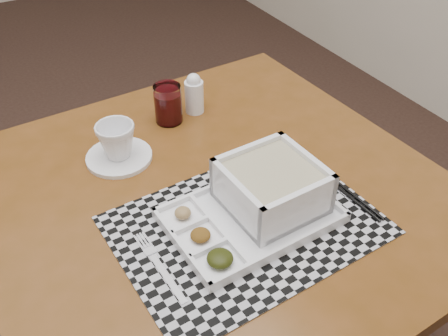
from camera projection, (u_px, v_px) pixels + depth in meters
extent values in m
cube|color=#583410|center=(215.00, 196.00, 1.07)|extent=(0.98, 0.98, 0.04)
cylinder|color=#583410|center=(9.00, 258.00, 1.39)|extent=(0.05, 0.05, 0.66)
cylinder|color=#583410|center=(255.00, 159.00, 1.74)|extent=(0.05, 0.05, 0.66)
cube|color=#583410|center=(138.00, 128.00, 1.37)|extent=(0.80, 0.07, 0.07)
cube|color=#583410|center=(33.00, 295.00, 0.93)|extent=(0.07, 0.80, 0.07)
cube|color=#583410|center=(349.00, 155.00, 1.27)|extent=(0.07, 0.80, 0.07)
cube|color=#B2B1BA|center=(246.00, 225.00, 0.97)|extent=(0.51, 0.39, 0.00)
cube|color=white|center=(251.00, 217.00, 0.98)|extent=(0.33, 0.24, 0.01)
cube|color=white|center=(222.00, 183.00, 1.04)|extent=(0.32, 0.02, 0.01)
cube|color=white|center=(284.00, 248.00, 0.90)|extent=(0.32, 0.02, 0.01)
cube|color=white|center=(180.00, 245.00, 0.91)|extent=(0.02, 0.22, 0.01)
cube|color=white|center=(312.00, 185.00, 1.04)|extent=(0.02, 0.22, 0.01)
cube|color=white|center=(218.00, 228.00, 0.94)|extent=(0.02, 0.20, 0.01)
cube|color=white|center=(208.00, 249.00, 0.90)|extent=(0.08, 0.01, 0.01)
cube|color=white|center=(190.00, 226.00, 0.94)|extent=(0.08, 0.01, 0.01)
ellipsoid|color=black|center=(220.00, 258.00, 0.88)|extent=(0.05, 0.05, 0.02)
ellipsoid|color=#492B0C|center=(200.00, 235.00, 0.92)|extent=(0.04, 0.04, 0.02)
ellipsoid|color=brown|center=(183.00, 213.00, 0.97)|extent=(0.03, 0.03, 0.02)
cube|color=white|center=(270.00, 201.00, 1.00)|extent=(0.19, 0.19, 0.01)
cube|color=white|center=(248.00, 164.00, 1.03)|extent=(0.18, 0.02, 0.09)
cube|color=white|center=(298.00, 211.00, 0.92)|extent=(0.18, 0.02, 0.09)
cube|color=white|center=(236.00, 201.00, 0.94)|extent=(0.02, 0.18, 0.09)
cube|color=white|center=(304.00, 172.00, 1.01)|extent=(0.02, 0.18, 0.09)
cube|color=#C2B790|center=(271.00, 187.00, 0.98)|extent=(0.16, 0.16, 0.08)
cube|color=silver|center=(169.00, 278.00, 0.87)|extent=(0.02, 0.12, 0.00)
cube|color=silver|center=(150.00, 251.00, 0.91)|extent=(0.02, 0.02, 0.00)
cube|color=silver|center=(138.00, 242.00, 0.93)|extent=(0.01, 0.04, 0.00)
cube|color=silver|center=(141.00, 241.00, 0.93)|extent=(0.01, 0.04, 0.00)
cube|color=silver|center=(144.00, 240.00, 0.94)|extent=(0.01, 0.04, 0.00)
cube|color=silver|center=(147.00, 239.00, 0.94)|extent=(0.01, 0.04, 0.00)
cube|color=silver|center=(334.00, 185.00, 1.06)|extent=(0.02, 0.12, 0.00)
ellipsoid|color=silver|center=(306.00, 162.00, 1.12)|extent=(0.04, 0.06, 0.01)
cylinder|color=black|center=(338.00, 187.00, 1.05)|extent=(0.02, 0.24, 0.01)
cylinder|color=black|center=(342.00, 186.00, 1.05)|extent=(0.02, 0.24, 0.01)
cylinder|color=white|center=(119.00, 157.00, 1.13)|extent=(0.15, 0.15, 0.01)
imported|color=white|center=(117.00, 141.00, 1.11)|extent=(0.11, 0.11, 0.08)
cylinder|color=white|center=(168.00, 104.00, 1.23)|extent=(0.07, 0.07, 0.10)
cylinder|color=#44050A|center=(168.00, 108.00, 1.24)|extent=(0.06, 0.06, 0.08)
cylinder|color=white|center=(194.00, 97.00, 1.27)|extent=(0.05, 0.05, 0.08)
sphere|color=white|center=(194.00, 80.00, 1.24)|extent=(0.04, 0.04, 0.04)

